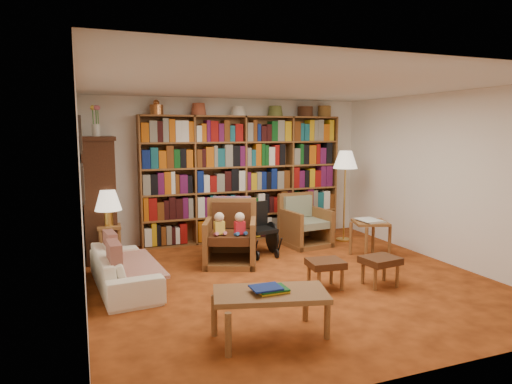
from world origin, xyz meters
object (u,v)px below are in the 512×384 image
side_table_lamp (110,238)px  footstool_b (380,262)px  wheelchair (259,231)px  sofa (124,269)px  armchair_sage (303,225)px  side_table_papers (370,227)px  coffee_table (270,297)px  floor_lamp (345,163)px  footstool_a (326,265)px  armchair_leather (228,237)px

side_table_lamp → footstool_b: bearing=-35.2°
wheelchair → sofa: bearing=-158.0°
armchair_sage → wheelchair: size_ratio=1.05×
side_table_papers → armchair_sage: bearing=118.4°
armchair_sage → coffee_table: (-1.91, -3.09, 0.06)m
wheelchair → floor_lamp: (1.73, 0.30, 1.00)m
wheelchair → footstool_a: (0.17, -1.79, -0.08)m
armchair_leather → coffee_table: (-0.39, -2.52, 0.01)m
floor_lamp → side_table_papers: size_ratio=2.55×
armchair_sage → side_table_papers: bearing=-61.6°
side_table_papers → coffee_table: (-2.51, -2.00, -0.08)m
side_table_lamp → sofa: bearing=-84.9°
armchair_leather → coffee_table: armchair_leather is taller
wheelchair → side_table_papers: size_ratio=1.32×
sofa → footstool_a: (2.32, -0.92, 0.06)m
armchair_sage → sofa: bearing=-159.0°
floor_lamp → footstool_b: bearing=-111.0°
wheelchair → coffee_table: bearing=-109.4°
floor_lamp → coffee_table: size_ratio=1.37×
sofa → coffee_table: (1.16, -1.91, 0.16)m
footstool_b → sofa: bearing=160.4°
armchair_sage → coffee_table: bearing=-121.7°
side_table_lamp → side_table_papers: 3.91m
sofa → wheelchair: wheelchair is taller
wheelchair → floor_lamp: 2.02m
coffee_table → armchair_leather: bearing=81.3°
side_table_lamp → footstool_b: size_ratio=1.20×
side_table_lamp → wheelchair: size_ratio=0.70×
sofa → side_table_papers: bearing=-93.4°
sofa → coffee_table: 2.24m
armchair_leather → armchair_sage: size_ratio=1.18×
armchair_sage → coffee_table: size_ratio=0.75×
side_table_papers → footstool_a: 1.70m
armchair_sage → coffee_table: armchair_sage is taller
sofa → wheelchair: bearing=-72.7°
side_table_lamp → wheelchair: 2.26m
floor_lamp → footstool_a: 2.82m
sofa → side_table_lamp: size_ratio=2.80×
armchair_sage → footstool_b: size_ratio=1.80×
side_table_lamp → coffee_table: 3.29m
sofa → floor_lamp: floor_lamp is taller
armchair_leather → footstool_b: bearing=-48.7°
wheelchair → footstool_b: wheelchair is taller
floor_lamp → sofa: bearing=-163.3°
sofa → footstool_b: size_ratio=3.38×
sofa → footstool_a: size_ratio=3.50×
sofa → coffee_table: bearing=-153.5°
side_table_lamp → footstool_b: (3.12, -2.20, -0.10)m
sofa → footstool_a: sofa is taller
side_table_lamp → armchair_sage: armchair_sage is taller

